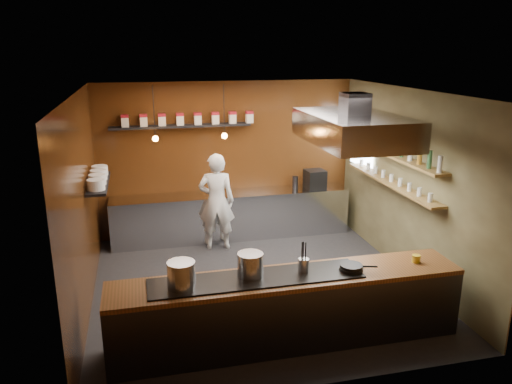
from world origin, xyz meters
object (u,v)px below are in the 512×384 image
object	(u,v)px
stockpot_small	(250,265)
stockpot_large	(181,275)
espresso_machine	(315,179)
chef	(217,202)
extractor_hood	(354,128)

from	to	relation	value
stockpot_small	stockpot_large	bearing A→B (deg)	-172.90
espresso_machine	chef	distance (m)	2.10
espresso_machine	chef	bearing A→B (deg)	-172.65
stockpot_large	stockpot_small	world-z (taller)	stockpot_large
stockpot_small	espresso_machine	bearing A→B (deg)	59.64
stockpot_small	extractor_hood	bearing A→B (deg)	32.88
extractor_hood	chef	size ratio (longest dim) A/B	1.11
stockpot_small	espresso_machine	size ratio (longest dim) A/B	0.84
extractor_hood	stockpot_small	distance (m)	2.53
stockpot_large	stockpot_small	size ratio (longest dim) A/B	1.03
extractor_hood	chef	distance (m)	3.12
chef	stockpot_small	bearing A→B (deg)	98.20
stockpot_large	chef	distance (m)	3.47
stockpot_small	chef	xyz separation A→B (m)	(0.09, 3.23, -0.19)
espresso_machine	stockpot_small	bearing A→B (deg)	-124.73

